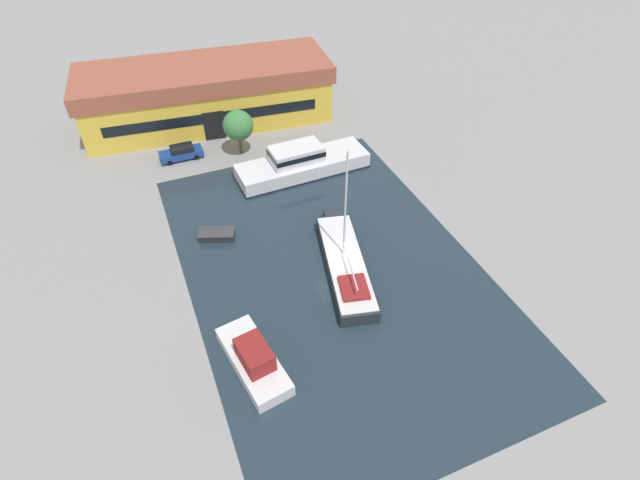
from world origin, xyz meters
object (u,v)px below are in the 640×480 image
object	(u,v)px
sailboat_moored	(345,264)
warehouse_building	(207,93)
motor_cruiser	(301,164)
quay_tree_near_building	(238,126)
cabin_boat	(254,359)
parked_car	(181,152)
small_dinghy	(217,234)

from	to	relation	value
sailboat_moored	warehouse_building	bearing A→B (deg)	111.68
warehouse_building	motor_cruiser	xyz separation A→B (m)	(6.12, -15.24, -2.27)
quay_tree_near_building	cabin_boat	size ratio (longest dim) A/B	0.69
motor_cruiser	sailboat_moored	bearing A→B (deg)	171.14
sailboat_moored	quay_tree_near_building	bearing A→B (deg)	111.60
parked_car	small_dinghy	xyz separation A→B (m)	(0.35, -14.35, -0.42)
parked_car	quay_tree_near_building	bearing A→B (deg)	-102.51
small_dinghy	cabin_boat	xyz separation A→B (m)	(-0.89, -14.45, 0.53)
sailboat_moored	motor_cruiser	size ratio (longest dim) A/B	0.94
parked_car	cabin_boat	distance (m)	28.80
sailboat_moored	small_dinghy	bearing A→B (deg)	151.20
quay_tree_near_building	parked_car	world-z (taller)	quay_tree_near_building
small_dinghy	cabin_boat	distance (m)	14.49
warehouse_building	sailboat_moored	world-z (taller)	sailboat_moored
parked_car	sailboat_moored	world-z (taller)	sailboat_moored
warehouse_building	cabin_boat	world-z (taller)	warehouse_building
warehouse_building	motor_cruiser	distance (m)	16.58
warehouse_building	quay_tree_near_building	bearing A→B (deg)	-75.68
quay_tree_near_building	cabin_boat	xyz separation A→B (m)	(-6.84, -27.38, -2.55)
quay_tree_near_building	small_dinghy	world-z (taller)	quay_tree_near_building
motor_cruiser	cabin_boat	xyz separation A→B (m)	(-11.63, -21.14, -0.29)
motor_cruiser	cabin_boat	distance (m)	24.13
motor_cruiser	cabin_boat	bearing A→B (deg)	149.18
sailboat_moored	small_dinghy	size ratio (longest dim) A/B	3.71
cabin_boat	sailboat_moored	bearing A→B (deg)	23.78
warehouse_building	cabin_boat	size ratio (longest dim) A/B	4.02
motor_cruiser	parked_car	bearing A→B (deg)	53.38
sailboat_moored	small_dinghy	distance (m)	12.11
sailboat_moored	cabin_boat	world-z (taller)	sailboat_moored
parked_car	cabin_boat	size ratio (longest dim) A/B	0.62
warehouse_building	sailboat_moored	distance (m)	30.50
small_dinghy	motor_cruiser	bearing A→B (deg)	143.23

